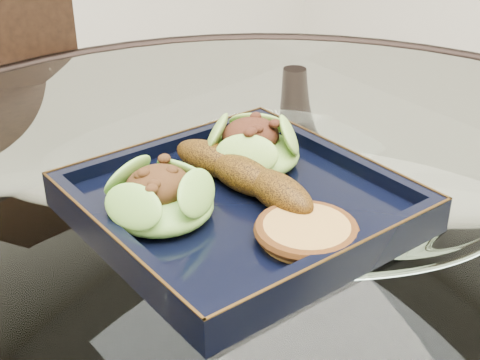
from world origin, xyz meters
TOP-DOWN VIEW (x-y plane):
  - dining_table at (-0.00, -0.00)m, footprint 1.13×1.13m
  - navy_plate at (-0.06, -0.00)m, footprint 0.28×0.28m
  - lettuce_wrap_left at (-0.13, 0.02)m, footprint 0.10×0.10m
  - lettuce_wrap_right at (-0.00, 0.04)m, footprint 0.12×0.12m
  - roasted_plantain at (-0.05, 0.01)m, footprint 0.05×0.17m
  - crumb_patty at (-0.06, -0.09)m, footprint 0.10×0.10m

SIDE VIEW (x-z plane):
  - dining_table at x=0.00m, z-range 0.21..0.98m
  - navy_plate at x=-0.06m, z-range 0.76..0.78m
  - crumb_patty at x=-0.06m, z-range 0.78..0.80m
  - roasted_plantain at x=-0.05m, z-range 0.78..0.81m
  - lettuce_wrap_left at x=-0.13m, z-range 0.78..0.82m
  - lettuce_wrap_right at x=0.00m, z-range 0.78..0.82m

